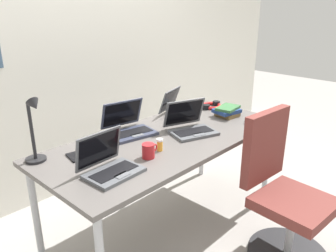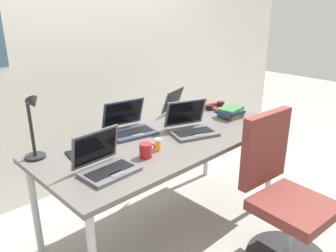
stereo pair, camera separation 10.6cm
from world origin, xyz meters
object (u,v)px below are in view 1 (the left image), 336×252
(laptop_center, at_px, (109,165))
(computer_mouse, at_px, (251,122))
(desk_lamp, at_px, (34,131))
(headphones, at_px, (211,106))
(office_chair, at_px, (283,201))
(laptop_mid_desk, at_px, (179,109))
(pill_bottle, at_px, (160,145))
(laptop_near_lamp, at_px, (191,126))
(book_stack, at_px, (227,111))
(laptop_far_corner, at_px, (129,127))
(cell_phone, at_px, (74,157))
(coffee_mug, at_px, (149,151))

(laptop_center, distance_m, computer_mouse, 1.23)
(desk_lamp, height_order, headphones, desk_lamp)
(office_chair, bearing_deg, laptop_center, 146.87)
(laptop_mid_desk, bearing_deg, desk_lamp, -179.72)
(office_chair, bearing_deg, headphones, 64.35)
(headphones, bearing_deg, pill_bottle, -161.78)
(desk_lamp, relative_size, laptop_near_lamp, 1.04)
(laptop_near_lamp, height_order, headphones, laptop_near_lamp)
(laptop_center, bearing_deg, headphones, 13.38)
(headphones, bearing_deg, book_stack, -114.72)
(laptop_near_lamp, xyz_separation_m, pill_bottle, (-0.38, -0.07, -0.00))
(laptop_far_corner, distance_m, book_stack, 0.84)
(cell_phone, distance_m, headphones, 1.39)
(computer_mouse, bearing_deg, pill_bottle, 146.71)
(headphones, height_order, coffee_mug, coffee_mug)
(laptop_mid_desk, height_order, laptop_near_lamp, laptop_near_lamp)
(desk_lamp, relative_size, computer_mouse, 4.17)
(book_stack, xyz_separation_m, office_chair, (-0.33, -0.68, -0.38))
(laptop_near_lamp, relative_size, coffee_mug, 3.40)
(computer_mouse, distance_m, cell_phone, 1.33)
(laptop_center, relative_size, laptop_far_corner, 0.86)
(laptop_near_lamp, height_order, book_stack, laptop_near_lamp)
(laptop_near_lamp, bearing_deg, headphones, 23.24)
(headphones, bearing_deg, cell_phone, -179.19)
(coffee_mug, bearing_deg, cell_phone, 133.82)
(desk_lamp, relative_size, laptop_mid_desk, 1.17)
(laptop_far_corner, relative_size, pill_bottle, 4.54)
(laptop_far_corner, bearing_deg, cell_phone, -171.90)
(headphones, distance_m, coffee_mug, 1.13)
(desk_lamp, bearing_deg, headphones, -2.83)
(computer_mouse, bearing_deg, laptop_mid_desk, 85.82)
(cell_phone, bearing_deg, laptop_center, -73.50)
(desk_lamp, bearing_deg, cell_phone, -28.90)
(laptop_far_corner, relative_size, computer_mouse, 3.74)
(laptop_center, xyz_separation_m, office_chair, (0.92, -0.60, -0.39))
(laptop_mid_desk, bearing_deg, office_chair, -96.48)
(laptop_mid_desk, height_order, laptop_center, laptop_center)
(desk_lamp, bearing_deg, laptop_near_lamp, -18.67)
(laptop_mid_desk, bearing_deg, computer_mouse, -71.83)
(laptop_mid_desk, height_order, book_stack, laptop_mid_desk)
(laptop_center, height_order, cell_phone, laptop_center)
(laptop_mid_desk, distance_m, book_stack, 0.39)
(pill_bottle, bearing_deg, headphones, 18.22)
(computer_mouse, xyz_separation_m, office_chair, (-0.30, -0.45, -0.36))
(laptop_mid_desk, relative_size, pill_bottle, 4.34)
(laptop_mid_desk, distance_m, laptop_near_lamp, 0.42)
(cell_phone, height_order, headphones, headphones)
(laptop_mid_desk, xyz_separation_m, headphones, (0.33, -0.08, -0.03))
(computer_mouse, bearing_deg, desk_lamp, 136.34)
(laptop_far_corner, bearing_deg, laptop_near_lamp, -44.00)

